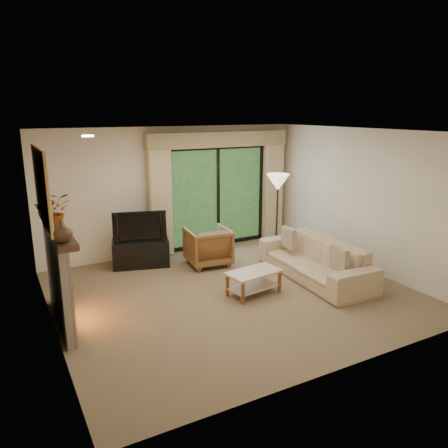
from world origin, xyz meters
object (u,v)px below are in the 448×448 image
media_console (141,253)px  armchair (208,246)px  coffee_table (254,283)px  sofa (315,259)px

media_console → armchair: (1.17, -0.53, 0.10)m
media_console → coffee_table: bearing=-45.4°
coffee_table → armchair: bearing=82.5°
coffee_table → sofa: bearing=-4.4°
sofa → coffee_table: bearing=-82.8°
armchair → media_console: bearing=-18.7°
media_console → armchair: 1.29m
coffee_table → media_console: bearing=110.6°
media_console → coffee_table: size_ratio=1.20×
media_console → sofa: bearing=-23.6°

